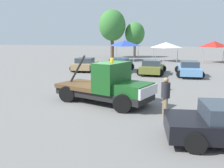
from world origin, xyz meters
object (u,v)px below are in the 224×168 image
Objects in this scene: tree_center at (135,34)px; parked_car_olive at (152,67)px; parked_car_teal at (120,65)px; parked_car_skyblue at (189,69)px; parked_car_tan at (85,64)px; tow_truck at (108,86)px; tree_left at (112,25)px; canopy_tent_white at (166,45)px; canopy_tent_blue at (125,43)px; person_near_truck at (166,94)px; canopy_tent_red at (214,44)px; traffic_cone at (167,86)px.

parked_car_olive is at bearing -74.42° from tree_center.
parked_car_teal is at bearing 78.32° from parked_car_olive.
parked_car_skyblue is at bearing -96.44° from parked_car_teal.
tree_center is (1.82, 18.11, 3.31)m from parked_car_tan.
tree_left reaches higher than tow_truck.
canopy_tent_blue is at bearing -175.35° from canopy_tent_white.
tree_center is at bearing -101.26° from person_near_truck.
canopy_tent_red is (4.70, 25.44, 1.48)m from person_near_truck.
canopy_tent_blue reaches higher than parked_car_skyblue.
traffic_cone is (-1.48, -6.85, -0.39)m from parked_car_skyblue.
parked_car_teal and parked_car_skyblue have the same top height.
traffic_cone is at bearing -164.89° from parked_car_olive.
canopy_tent_red reaches higher than traffic_cone.
tow_truck is at bearing -122.82° from traffic_cone.
canopy_tent_red is at bearing -124.76° from person_near_truck.
tree_left is at bearing 19.16° from parked_car_teal.
canopy_tent_white is 8.28m from tree_center.
canopy_tent_blue is 6.40× the size of traffic_cone.
traffic_cone is at bearing 163.73° from parked_car_skyblue.
parked_car_skyblue is (6.70, -0.88, 0.00)m from parked_car_teal.
tree_center is at bearing 87.36° from canopy_tent_blue.
canopy_tent_red is 20.42m from traffic_cone.
traffic_cone is at bearing -66.38° from tree_left.
parked_car_teal is at bearing -79.58° from canopy_tent_blue.
tree_center is at bearing -12.70° from parked_car_tan.
tree_left reaches higher than parked_car_teal.
tree_left is at bearing -94.45° from person_near_truck.
traffic_cone is at bearing 75.56° from tow_truck.
tree_left is at bearing 123.58° from canopy_tent_blue.
canopy_tent_blue is 6.49m from tree_center.
parked_car_tan is 17.45m from tree_left.
canopy_tent_blue is (-7.58, 25.14, 1.54)m from person_near_truck.
canopy_tent_white is at bearing -25.85° from tree_left.
parked_car_teal is (3.67, 0.12, -0.00)m from parked_car_tan.
canopy_tent_white reaches higher than tow_truck.
parked_car_tan is 7.07m from parked_car_olive.
canopy_tent_white is at bearing 94.14° from traffic_cone.
canopy_tent_blue reaches higher than canopy_tent_red.
person_near_truck is at bearing -100.47° from canopy_tent_red.
canopy_tent_white is 6.37m from canopy_tent_red.
person_near_truck is at bearing -76.96° from tree_center.
canopy_tent_red is at bearing -27.76° from parked_car_olive.
parked_car_skyblue is (1.26, 12.60, -0.37)m from person_near_truck.
tow_truck is 1.22× the size of parked_car_teal.
tow_truck is 10.32× the size of traffic_cone.
canopy_tent_white reaches higher than parked_car_skyblue.
person_near_truck is at bearing -170.45° from parked_car_olive.
tree_left reaches higher than parked_car_tan.
person_near_truck is 0.38× the size of parked_car_teal.
parked_car_skyblue is at bearing -101.15° from parked_car_tan.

